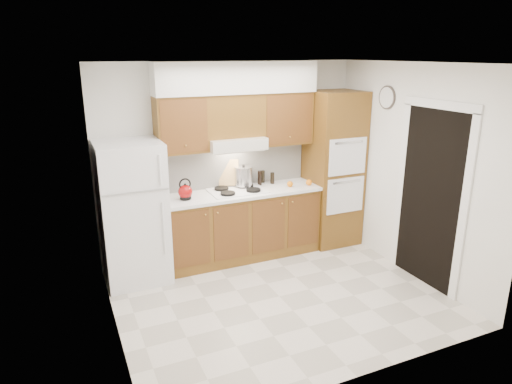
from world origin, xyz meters
The scene contains 26 objects.
floor centered at (0.00, 0.00, 0.00)m, with size 3.60×3.60×0.00m, color beige.
ceiling centered at (0.00, 0.00, 2.60)m, with size 3.60×3.60×0.00m, color white.
wall_back centered at (0.00, 1.50, 1.30)m, with size 3.60×0.02×2.60m, color white.
wall_left centered at (-1.80, 0.00, 1.30)m, with size 0.02×3.00×2.60m, color white.
wall_right centered at (1.80, 0.00, 1.30)m, with size 0.02×3.00×2.60m, color white.
fridge centered at (-1.41, 1.14, 0.86)m, with size 0.75×0.72×1.72m, color white.
base_cabinets centered at (0.02, 1.20, 0.45)m, with size 2.11×0.60×0.90m, color brown.
countertop centered at (0.03, 1.19, 0.92)m, with size 2.13×0.62×0.04m, color white.
backsplash centered at (0.02, 1.49, 1.22)m, with size 2.11×0.03×0.56m, color white.
oven_cabinet centered at (1.44, 1.18, 1.10)m, with size 0.70×0.65×2.20m, color brown.
upper_cab_left centered at (-0.71, 1.33, 1.85)m, with size 0.63×0.33×0.70m, color brown.
upper_cab_right centered at (0.72, 1.33, 1.85)m, with size 0.73×0.33×0.70m, color brown.
range_hood centered at (-0.02, 1.27, 1.57)m, with size 0.75×0.45×0.15m, color silver.
upper_cab_over_hood centered at (-0.02, 1.33, 1.92)m, with size 0.75×0.33×0.55m, color brown.
soffit centered at (0.03, 1.32, 2.40)m, with size 2.13×0.36×0.40m, color silver.
cooktop centered at (-0.02, 1.21, 0.95)m, with size 0.74×0.50×0.01m, color white.
doorway centered at (1.79, -0.35, 1.05)m, with size 0.02×0.90×2.10m, color black.
wall_clock centered at (1.79, 0.55, 2.15)m, with size 0.30×0.30×0.02m, color #3F3833.
kettle centered at (-0.75, 1.14, 1.04)m, with size 0.18×0.18×0.18m, color maroon.
cutting_board centered at (-0.05, 1.45, 1.14)m, with size 0.27×0.02×0.36m, color tan.
stock_pot centered at (0.12, 1.34, 1.09)m, with size 0.24×0.24×0.25m, color #AEAEB2.
condiment_a centered at (0.37, 1.36, 1.04)m, with size 0.06×0.06×0.20m, color black.
condiment_b centered at (0.46, 1.45, 1.03)m, with size 0.05×0.05×0.17m, color black.
condiment_c centered at (0.56, 1.35, 1.02)m, with size 0.06×0.06×0.16m, color black.
orange_near centered at (0.98, 1.06, 0.98)m, with size 0.08×0.08×0.08m, color orange.
orange_far centered at (0.71, 1.10, 0.98)m, with size 0.08×0.08×0.08m, color orange.
Camera 1 is at (-2.16, -4.17, 2.70)m, focal length 32.00 mm.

